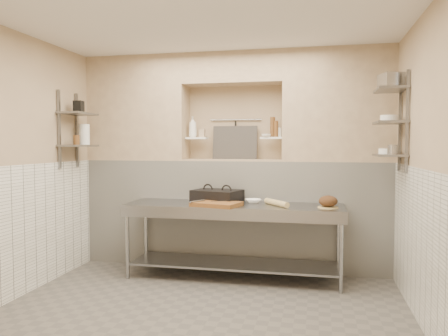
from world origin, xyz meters
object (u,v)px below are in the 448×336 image
(jug_left, at_px, (84,134))
(bowl_alcove, at_px, (266,135))
(rolling_pin, at_px, (276,203))
(bottle_soap, at_px, (193,127))
(mixing_bowl, at_px, (253,201))
(panini_press, at_px, (217,196))
(bread_loaf, at_px, (328,201))
(cutting_board, at_px, (216,204))
(prep_table, at_px, (233,226))

(jug_left, bearing_deg, bowl_alcove, 12.38)
(rolling_pin, xyz_separation_m, bottle_soap, (-1.18, 0.58, 0.92))
(mixing_bowl, bearing_deg, panini_press, -178.50)
(rolling_pin, bearing_deg, bread_loaf, -4.64)
(bread_loaf, bearing_deg, mixing_bowl, 165.47)
(mixing_bowl, relative_size, bottle_soap, 0.71)
(mixing_bowl, relative_size, bowl_alcove, 1.62)
(mixing_bowl, bearing_deg, cutting_board, -137.47)
(jug_left, bearing_deg, bottle_soap, 23.22)
(bread_loaf, relative_size, bottle_soap, 0.76)
(rolling_pin, distance_m, jug_left, 2.59)
(prep_table, xyz_separation_m, panini_press, (-0.24, 0.16, 0.33))
(prep_table, height_order, mixing_bowl, mixing_bowl)
(prep_table, relative_size, rolling_pin, 5.81)
(bowl_alcove, bearing_deg, mixing_bowl, -108.79)
(cutting_board, xyz_separation_m, bowl_alcove, (0.50, 0.69, 0.81))
(cutting_board, xyz_separation_m, jug_left, (-1.78, 0.19, 0.82))
(panini_press, relative_size, bottle_soap, 2.34)
(mixing_bowl, height_order, rolling_pin, rolling_pin)
(bowl_alcove, bearing_deg, jug_left, -167.62)
(cutting_board, bearing_deg, mixing_bowl, 42.53)
(prep_table, relative_size, bread_loaf, 12.33)
(prep_table, bearing_deg, mixing_bowl, 38.64)
(prep_table, relative_size, bottle_soap, 9.32)
(panini_press, bearing_deg, bowl_alcove, 48.32)
(bottle_soap, distance_m, jug_left, 1.40)
(bottle_soap, bearing_deg, cutting_board, -56.11)
(cutting_board, bearing_deg, bread_loaf, 5.34)
(mixing_bowl, relative_size, rolling_pin, 0.44)
(rolling_pin, bearing_deg, prep_table, 178.77)
(mixing_bowl, bearing_deg, bottle_soap, 155.89)
(prep_table, bearing_deg, panini_press, 145.83)
(bread_loaf, height_order, bottle_soap, bottle_soap)
(prep_table, height_order, panini_press, panini_press)
(bowl_alcove, bearing_deg, panini_press, -147.97)
(bottle_soap, bearing_deg, jug_left, -156.78)
(panini_press, height_order, rolling_pin, panini_press)
(prep_table, distance_m, jug_left, 2.24)
(mixing_bowl, distance_m, bread_loaf, 0.92)
(mixing_bowl, bearing_deg, rolling_pin, -31.22)
(prep_table, xyz_separation_m, jug_left, (-1.95, 0.01, 1.10))
(mixing_bowl, height_order, bottle_soap, bottle_soap)
(panini_press, bearing_deg, cutting_board, -62.02)
(jug_left, bearing_deg, rolling_pin, -0.57)
(panini_press, xyz_separation_m, bottle_soap, (-0.43, 0.40, 0.88))
(cutting_board, height_order, jug_left, jug_left)
(prep_table, xyz_separation_m, bottle_soap, (-0.66, 0.56, 1.21))
(prep_table, bearing_deg, bottle_soap, 139.61)
(panini_press, relative_size, rolling_pin, 1.46)
(bowl_alcove, bearing_deg, bread_loaf, -36.59)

